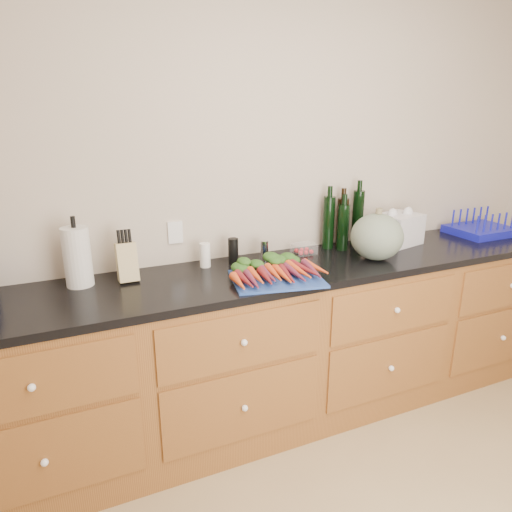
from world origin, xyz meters
name	(u,v)px	position (x,y,z in m)	size (l,w,h in m)	color
wall_back	(272,191)	(0.00, 1.62, 1.30)	(4.10, 0.05, 2.60)	beige
cabinets	(295,345)	(0.00, 1.30, 0.45)	(3.60, 0.64, 0.90)	brown
countertop	(297,269)	(0.00, 1.30, 0.92)	(3.64, 0.62, 0.04)	black
cutting_board	(277,279)	(-0.20, 1.14, 0.95)	(0.44, 0.34, 0.01)	#214193
carrots	(274,271)	(-0.20, 1.18, 0.98)	(0.47, 0.32, 0.06)	#EC4E1B
squash	(377,237)	(0.46, 1.22, 1.07)	(0.30, 0.30, 0.27)	#566756
paper_towel	(77,257)	(-1.11, 1.46, 1.09)	(0.13, 0.13, 0.29)	silver
knife_block	(127,262)	(-0.89, 1.44, 1.04)	(0.10, 0.10, 0.19)	tan
grinder_salt	(205,255)	(-0.47, 1.48, 1.01)	(0.06, 0.06, 0.13)	white
grinder_pepper	(233,251)	(-0.31, 1.48, 1.01)	(0.06, 0.06, 0.14)	black
canister_chrome	(264,250)	(-0.12, 1.48, 0.99)	(0.05, 0.05, 0.11)	silver
tomato_box	(304,249)	(0.14, 1.47, 0.97)	(0.13, 0.11, 0.06)	white
bottles	(343,222)	(0.43, 1.51, 1.10)	(0.28, 0.15, 0.34)	black
grocery_bag	(399,229)	(0.80, 1.42, 1.04)	(0.26, 0.21, 0.19)	white
dish_rack	(481,228)	(1.49, 1.38, 0.98)	(0.41, 0.33, 0.16)	#1315A8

